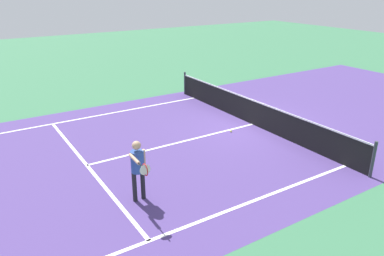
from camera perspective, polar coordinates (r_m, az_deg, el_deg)
The scene contains 9 objects.
ground_plane at distance 14.46m, azimuth 9.14°, elevation 0.57°, with size 60.00×60.00×0.00m, color #38724C.
court_surface_inbounds at distance 14.46m, azimuth 9.14°, elevation 0.57°, with size 10.62×24.40×0.00m, color #4C387A.
line_sideline_left at distance 15.35m, azimuth -18.72°, elevation 0.92°, with size 0.10×11.89×0.01m, color white.
line_sideline_right at distance 8.40m, azimuth -3.62°, elevation -15.67°, with size 0.10×11.89×0.01m, color white.
line_service_near at distance 11.55m, azimuth -15.65°, elevation -5.46°, with size 8.22×0.10×0.01m, color white.
line_center_service at distance 12.69m, azimuth -1.82°, elevation -2.15°, with size 0.10×6.40×0.01m, color white.
net at distance 14.30m, azimuth 9.26°, elevation 2.42°, with size 9.91×0.09×1.07m.
player_near at distance 9.10m, azimuth -8.21°, elevation -5.55°, with size 1.17×0.54×1.58m.
tennis_ball_near_net at distance 13.59m, azimuth 5.92°, elevation -0.50°, with size 0.07×0.07×0.07m, color #CCE033.
Camera 1 is at (10.03, -9.11, 5.04)m, focal length 35.18 mm.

